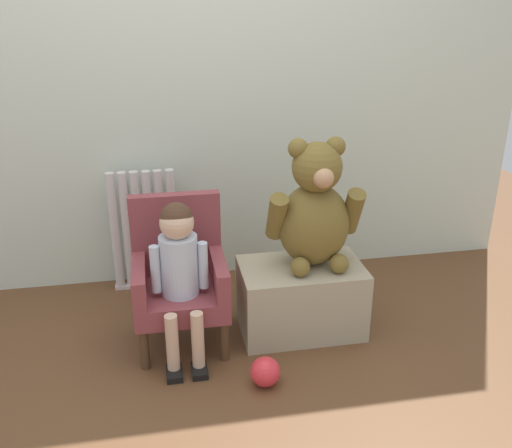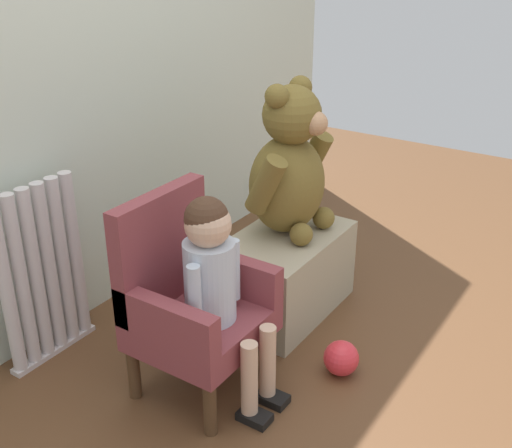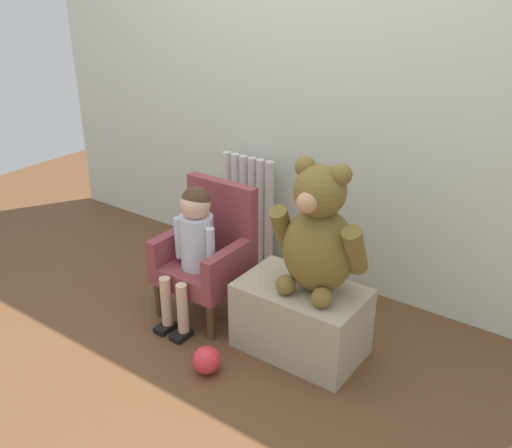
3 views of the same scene
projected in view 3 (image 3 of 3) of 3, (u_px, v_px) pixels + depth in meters
The scene contains 8 objects.
ground_plane at pixel (166, 362), 2.69m from camera, with size 6.00×6.00×0.00m, color brown.
back_wall at pixel (303, 68), 3.04m from camera, with size 3.80×0.05×2.40m, color silver.
radiator at pixel (248, 211), 3.46m from camera, with size 0.37×0.05×0.68m.
child_armchair at pixel (209, 253), 2.96m from camera, with size 0.42×0.39×0.70m.
child_figure at pixel (194, 236), 2.82m from camera, with size 0.25×0.35×0.73m.
low_bench at pixel (301, 319), 2.71m from camera, with size 0.59×0.37×0.35m, color tan.
large_teddy_bear at pixel (319, 236), 2.50m from camera, with size 0.45×0.32×0.62m.
toy_ball at pixel (206, 360), 2.59m from camera, with size 0.13×0.13×0.13m, color red.
Camera 3 is at (1.61, -1.51, 1.71)m, focal length 40.00 mm.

